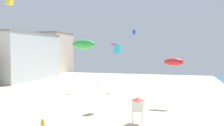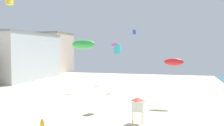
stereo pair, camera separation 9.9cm
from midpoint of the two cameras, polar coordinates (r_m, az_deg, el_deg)
boardwalk_hotel_mid at (r=65.05m, az=-22.32°, el=1.52°), size 16.05×21.16×11.22m
boardwalk_hotel_far at (r=81.41m, az=-14.00°, el=2.41°), size 11.18×12.34×12.51m
lifeguard_stand at (r=24.40m, az=6.17°, el=-9.57°), size 1.10×1.10×2.55m
kite_red_parafoil at (r=32.72m, az=14.26°, el=0.23°), size 2.47×0.69×0.96m
kite_cyan_box at (r=30.67m, az=1.40°, el=3.27°), size 0.72×0.72×1.13m
kite_yellow_box at (r=30.64m, az=-22.62°, el=13.27°), size 0.61×0.61×0.96m
kite_magenta_parafoil at (r=51.87m, az=0.87°, el=4.24°), size 1.83×0.51×0.71m
kite_green_parafoil at (r=25.78m, az=-6.58°, el=4.28°), size 2.51×0.70×0.98m
kite_blue_box at (r=45.34m, az=5.29°, el=7.15°), size 0.52×0.52×0.82m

